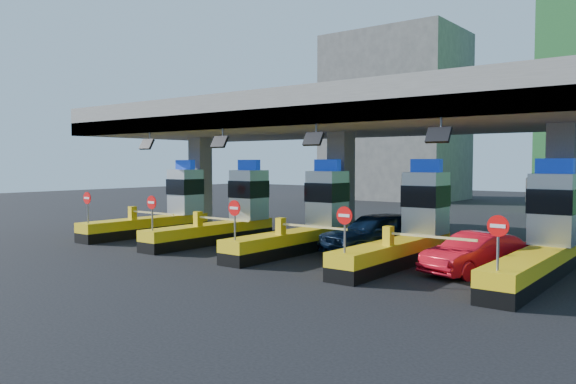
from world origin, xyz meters
The scene contains 10 objects.
ground centered at (0.00, 0.00, 0.00)m, with size 120.00×120.00×0.00m, color black.
toll_canopy centered at (0.00, 2.87, 6.13)m, with size 28.00×12.09×7.00m.
toll_lane_far_left centered at (-10.00, 0.28, 1.40)m, with size 4.43×8.00×4.16m.
toll_lane_left centered at (-5.00, 0.28, 1.40)m, with size 4.43×8.00×4.16m.
toll_lane_center centered at (0.00, 0.28, 1.40)m, with size 4.43×8.00×4.16m.
toll_lane_right centered at (5.00, 0.28, 1.40)m, with size 4.43×8.00×4.16m.
toll_lane_far_right centered at (10.00, 0.28, 1.40)m, with size 4.43×8.00×4.16m.
bg_building_concrete centered at (-14.00, 36.00, 9.00)m, with size 14.00×10.00×18.00m, color #4C4C49.
van centered at (2.95, 1.34, 0.93)m, with size 2.20×5.46×1.86m, color black.
red_car centered at (7.93, -0.46, 0.73)m, with size 1.56×4.46×1.47m, color #B80E1D.
Camera 1 is at (14.89, -20.39, 4.00)m, focal length 35.00 mm.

